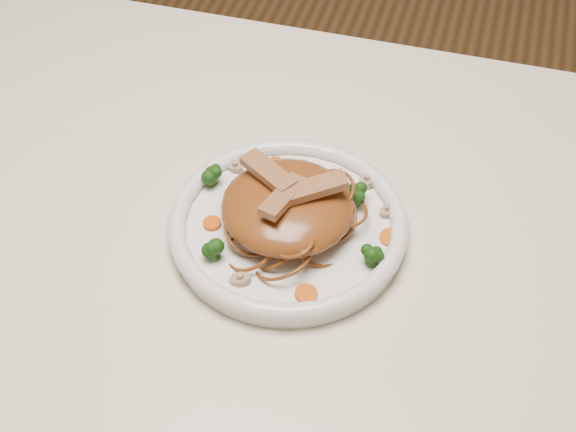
# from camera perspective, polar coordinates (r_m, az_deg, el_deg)

# --- Properties ---
(table) EXTENTS (1.20, 0.80, 0.75)m
(table) POSITION_cam_1_polar(r_m,az_deg,el_deg) (0.97, -3.04, -5.27)
(table) COLOR beige
(table) RESTS_ON ground
(plate) EXTENTS (0.33, 0.33, 0.02)m
(plate) POSITION_cam_1_polar(r_m,az_deg,el_deg) (0.88, 0.00, -0.97)
(plate) COLOR white
(plate) RESTS_ON table
(noodle_mound) EXTENTS (0.15, 0.15, 0.05)m
(noodle_mound) POSITION_cam_1_polar(r_m,az_deg,el_deg) (0.86, -0.04, 0.67)
(noodle_mound) COLOR brown
(noodle_mound) RESTS_ON plate
(chicken_a) EXTENTS (0.07, 0.06, 0.01)m
(chicken_a) POSITION_cam_1_polar(r_m,az_deg,el_deg) (0.84, 1.86, 2.00)
(chicken_a) COLOR #A3714D
(chicken_a) RESTS_ON noodle_mound
(chicken_b) EXTENTS (0.07, 0.06, 0.01)m
(chicken_b) POSITION_cam_1_polar(r_m,az_deg,el_deg) (0.86, -1.39, 3.11)
(chicken_b) COLOR #A3714D
(chicken_b) RESTS_ON noodle_mound
(chicken_c) EXTENTS (0.04, 0.07, 0.01)m
(chicken_c) POSITION_cam_1_polar(r_m,az_deg,el_deg) (0.83, -0.32, 1.37)
(chicken_c) COLOR #A3714D
(chicken_c) RESTS_ON noodle_mound
(broccoli_0) EXTENTS (0.03, 0.03, 0.03)m
(broccoli_0) POSITION_cam_1_polar(r_m,az_deg,el_deg) (0.89, 4.81, 1.57)
(broccoli_0) COLOR #1B470E
(broccoli_0) RESTS_ON plate
(broccoli_1) EXTENTS (0.03, 0.03, 0.03)m
(broccoli_1) POSITION_cam_1_polar(r_m,az_deg,el_deg) (0.92, -5.47, 2.96)
(broccoli_1) COLOR #1B470E
(broccoli_1) RESTS_ON plate
(broccoli_2) EXTENTS (0.03, 0.03, 0.03)m
(broccoli_2) POSITION_cam_1_polar(r_m,az_deg,el_deg) (0.84, -5.30, -2.30)
(broccoli_2) COLOR #1B470E
(broccoli_2) RESTS_ON plate
(broccoli_3) EXTENTS (0.03, 0.03, 0.03)m
(broccoli_3) POSITION_cam_1_polar(r_m,az_deg,el_deg) (0.84, 6.01, -2.70)
(broccoli_3) COLOR #1B470E
(broccoli_3) RESTS_ON plate
(carrot_0) EXTENTS (0.03, 0.03, 0.00)m
(carrot_0) POSITION_cam_1_polar(r_m,az_deg,el_deg) (0.91, 3.45, 1.90)
(carrot_0) COLOR #D04E07
(carrot_0) RESTS_ON plate
(carrot_1) EXTENTS (0.02, 0.02, 0.00)m
(carrot_1) POSITION_cam_1_polar(r_m,az_deg,el_deg) (0.88, -5.38, -0.52)
(carrot_1) COLOR #D04E07
(carrot_1) RESTS_ON plate
(carrot_2) EXTENTS (0.03, 0.03, 0.00)m
(carrot_2) POSITION_cam_1_polar(r_m,az_deg,el_deg) (0.87, 7.21, -1.51)
(carrot_2) COLOR #D04E07
(carrot_2) RESTS_ON plate
(carrot_3) EXTENTS (0.03, 0.03, 0.00)m
(carrot_3) POSITION_cam_1_polar(r_m,az_deg,el_deg) (0.94, -0.86, 3.68)
(carrot_3) COLOR #D04E07
(carrot_3) RESTS_ON plate
(carrot_4) EXTENTS (0.03, 0.03, 0.00)m
(carrot_4) POSITION_cam_1_polar(r_m,az_deg,el_deg) (0.82, 1.28, -5.50)
(carrot_4) COLOR #D04E07
(carrot_4) RESTS_ON plate
(mushroom_0) EXTENTS (0.03, 0.03, 0.01)m
(mushroom_0) POSITION_cam_1_polar(r_m,az_deg,el_deg) (0.83, -3.39, -4.48)
(mushroom_0) COLOR tan
(mushroom_0) RESTS_ON plate
(mushroom_1) EXTENTS (0.03, 0.03, 0.01)m
(mushroom_1) POSITION_cam_1_polar(r_m,az_deg,el_deg) (0.89, 7.02, 0.33)
(mushroom_1) COLOR tan
(mushroom_1) RESTS_ON plate
(mushroom_2) EXTENTS (0.03, 0.03, 0.01)m
(mushroom_2) POSITION_cam_1_polar(r_m,az_deg,el_deg) (0.94, -3.74, 3.46)
(mushroom_2) COLOR tan
(mushroom_2) RESTS_ON plate
(mushroom_3) EXTENTS (0.03, 0.03, 0.01)m
(mushroom_3) POSITION_cam_1_polar(r_m,az_deg,el_deg) (0.93, 5.58, 2.51)
(mushroom_3) COLOR tan
(mushroom_3) RESTS_ON plate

